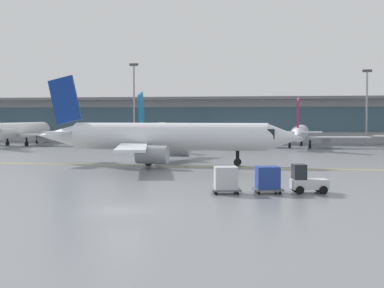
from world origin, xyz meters
TOP-DOWN VIEW (x-y plane):
  - ground_plane at (0.00, 0.00)m, footprint 400.00×400.00m
  - taxiway_centreline_stripe at (-4.21, 29.76)m, footprint 109.94×4.34m
  - terminal_concourse at (0.00, 91.12)m, footprint 203.47×11.00m
  - gate_airplane_1 at (-41.51, 69.45)m, footprint 26.61×28.53m
  - gate_airplane_2 at (-14.84, 67.63)m, footprint 26.56×28.61m
  - gate_airplane_3 at (11.02, 70.63)m, footprint 24.04×25.86m
  - taxiing_regional_jet at (-4.61, 31.77)m, footprint 31.44×29.26m
  - baggage_tug at (10.75, 9.63)m, footprint 2.85×2.10m
  - cargo_dolly_lead at (8.01, 8.99)m, footprint 2.41×2.04m
  - cargo_dolly_trailing at (5.06, 8.30)m, footprint 2.41×2.04m
  - apron_light_mast_1 at (-22.35, 81.31)m, footprint 1.80×0.36m
  - apron_light_mast_2 at (23.63, 81.57)m, footprint 1.80×0.36m

SIDE VIEW (x-z plane):
  - ground_plane at x=0.00m, z-range 0.00..0.00m
  - taxiway_centreline_stripe at x=-4.21m, z-range 0.00..0.01m
  - baggage_tug at x=10.75m, z-range -0.16..1.94m
  - cargo_dolly_lead at x=8.01m, z-range 0.08..2.02m
  - cargo_dolly_trailing at x=5.06m, z-range 0.08..2.02m
  - gate_airplane_3 at x=11.02m, z-range -1.71..6.85m
  - gate_airplane_1 at x=-41.51m, z-range -1.90..7.58m
  - gate_airplane_2 at x=-14.84m, z-range -1.90..7.58m
  - taxiing_regional_jet at x=-4.61m, z-range -2.09..8.34m
  - terminal_concourse at x=0.00m, z-range 0.12..9.72m
  - apron_light_mast_2 at x=23.63m, z-range 0.69..15.15m
  - apron_light_mast_1 at x=-22.35m, z-range 0.70..17.03m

